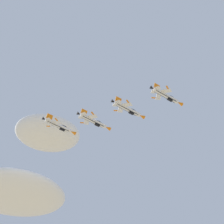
% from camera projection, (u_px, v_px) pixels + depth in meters
% --- Properties ---
extents(cloud_near_formation, '(46.32, 31.30, 20.30)m').
position_uv_depth(cloud_near_formation, '(48.00, 133.00, 292.75)').
color(cloud_near_formation, white).
extents(cloud_high_distant, '(81.19, 51.82, 21.37)m').
position_uv_depth(cloud_high_distant, '(15.00, 193.00, 325.47)').
color(cloud_high_distant, white).
extents(fighter_jet_lead, '(15.38, 9.71, 4.89)m').
position_uv_depth(fighter_jet_lead, '(166.00, 96.00, 165.13)').
color(fighter_jet_lead, white).
extents(fighter_jet_left_wing, '(15.38, 9.60, 5.02)m').
position_uv_depth(fighter_jet_left_wing, '(128.00, 109.00, 166.28)').
color(fighter_jet_left_wing, white).
extents(fighter_jet_right_wing, '(15.38, 9.75, 4.84)m').
position_uv_depth(fighter_jet_right_wing, '(94.00, 121.00, 168.71)').
color(fighter_jet_right_wing, white).
extents(fighter_jet_left_outer, '(15.38, 9.40, 5.25)m').
position_uv_depth(fighter_jet_left_outer, '(59.00, 126.00, 172.80)').
color(fighter_jet_left_outer, white).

